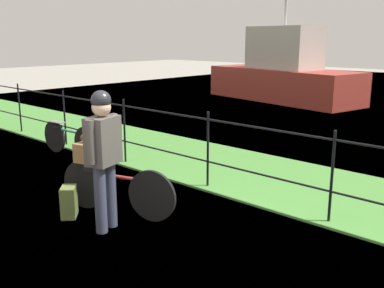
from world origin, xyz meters
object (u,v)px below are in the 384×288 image
Objects in this scene: backpack_on_paving at (69,202)px; wooden_crate at (90,152)px; cyclist_person at (103,149)px; bicycle_main at (116,188)px; moored_boat_near at (283,74)px; bicycle_parked at (69,139)px; terrier_dog at (91,137)px.

wooden_crate is at bearing 131.08° from backpack_on_paving.
bicycle_main is at bearing 128.08° from cyclist_person.
moored_boat_near is at bearing 111.16° from bicycle_main.
bicycle_parked is (-2.67, 1.32, -0.45)m from wooden_crate.
wooden_crate reaches higher than bicycle_main.
bicycle_main is 3.26m from bicycle_parked.
terrier_dog is 3.07m from bicycle_parked.
cyclist_person is at bearing -25.49° from bicycle_parked.
moored_boat_near is at bearing 150.31° from backpack_on_paving.
bicycle_main is at bearing 17.54° from terrier_dog.
bicycle_parked is at bearing 153.90° from terrier_dog.
bicycle_parked is (-3.33, 1.59, -0.66)m from cyclist_person.
bicycle_parked is at bearing -83.07° from moored_boat_near.
cyclist_person is 1.05m from backpack_on_paving.
backpack_on_paving is 0.06× the size of moored_boat_near.
moored_boat_near is (-3.84, 11.35, 0.76)m from backpack_on_paving.
wooden_crate is 0.84× the size of backpack_on_paving.
bicycle_main reaches higher than bicycle_parked.
bicycle_parked is at bearing -170.69° from backpack_on_paving.
backpack_on_paving is (-0.67, -0.10, -0.80)m from cyclist_person.
bicycle_parked is (-3.03, 1.21, -0.01)m from bicycle_main.
cyclist_person reaches higher than terrier_dog.
backpack_on_paving is (-0.00, -0.36, -0.59)m from wooden_crate.
cyclist_person is at bearing -68.18° from moored_boat_near.
moored_boat_near is at bearing 109.27° from wooden_crate.
bicycle_main is at bearing 93.69° from backpack_on_paving.
moored_boat_near is at bearing 96.93° from bicycle_parked.
cyclist_person is (0.64, -0.27, 0.01)m from terrier_dog.
wooden_crate is at bearing -162.46° from bicycle_main.
moored_boat_near reaches higher than backpack_on_paving.
bicycle_main is 0.62m from backpack_on_paving.
backpack_on_paving is (-0.37, -0.47, -0.15)m from bicycle_main.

